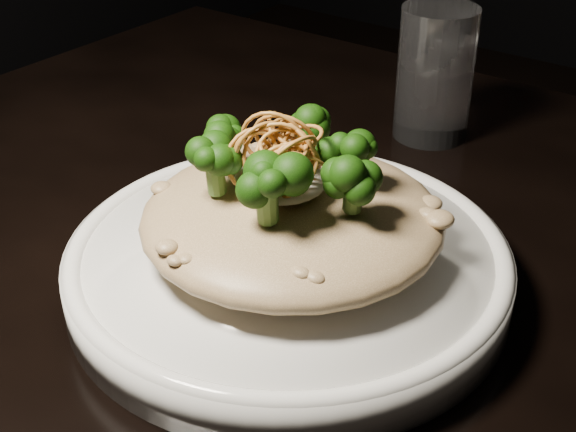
% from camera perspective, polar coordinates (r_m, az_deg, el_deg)
% --- Properties ---
extents(table, '(1.10, 0.80, 0.75)m').
position_cam_1_polar(table, '(0.60, 7.73, -11.86)').
color(table, black).
rests_on(table, ground).
extents(plate, '(0.29, 0.29, 0.03)m').
position_cam_1_polar(plate, '(0.54, 0.00, -3.64)').
color(plate, silver).
rests_on(plate, table).
extents(risotto, '(0.20, 0.20, 0.04)m').
position_cam_1_polar(risotto, '(0.52, 0.31, -0.12)').
color(risotto, brown).
rests_on(risotto, plate).
extents(broccoli, '(0.13, 0.13, 0.05)m').
position_cam_1_polar(broccoli, '(0.50, -0.01, 4.47)').
color(broccoli, black).
rests_on(broccoli, risotto).
extents(cheese, '(0.06, 0.06, 0.02)m').
position_cam_1_polar(cheese, '(0.50, -0.51, 2.61)').
color(cheese, silver).
rests_on(cheese, risotto).
extents(shallots, '(0.06, 0.06, 0.04)m').
position_cam_1_polar(shallots, '(0.49, -0.59, 5.64)').
color(shallots, '#924F1F').
rests_on(shallots, cheese).
extents(drinking_glass, '(0.08, 0.08, 0.12)m').
position_cam_1_polar(drinking_glass, '(0.74, 10.41, 9.91)').
color(drinking_glass, white).
rests_on(drinking_glass, table).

